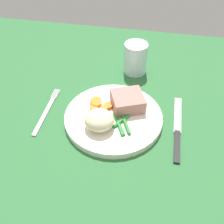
{
  "coord_description": "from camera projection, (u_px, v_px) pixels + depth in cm",
  "views": [
    {
      "loc": [
        8.08,
        -45.15,
        48.52
      ],
      "look_at": [
        -0.35,
        -0.93,
        4.6
      ],
      "focal_mm": 43.28,
      "sensor_mm": 36.0,
      "label": 1
    }
  ],
  "objects": [
    {
      "name": "fork",
      "position": [
        47.0,
        111.0,
        0.67
      ],
      "size": [
        1.44,
        16.6,
        0.4
      ],
      "rotation": [
        0.0,
        0.0,
        0.08
      ],
      "color": "silver",
      "rests_on": "dining_table"
    },
    {
      "name": "mashed_potatoes",
      "position": [
        99.0,
        120.0,
        0.59
      ],
      "size": [
        6.66,
        6.26,
        4.23
      ],
      "primitive_type": "ellipsoid",
      "color": "beige",
      "rests_on": "dinner_plate"
    },
    {
      "name": "water_glass",
      "position": [
        135.0,
        60.0,
        0.76
      ],
      "size": [
        6.52,
        6.52,
        8.81
      ],
      "color": "silver",
      "rests_on": "dining_table"
    },
    {
      "name": "meat_portion",
      "position": [
        128.0,
        101.0,
        0.65
      ],
      "size": [
        9.37,
        9.15,
        3.44
      ],
      "primitive_type": "cube",
      "rotation": [
        0.0,
        0.0,
        0.4
      ],
      "color": "#B2756B",
      "rests_on": "dinner_plate"
    },
    {
      "name": "green_beans",
      "position": [
        123.0,
        122.0,
        0.62
      ],
      "size": [
        5.52,
        9.21,
        0.8
      ],
      "color": "#2D8C38",
      "rests_on": "dinner_plate"
    },
    {
      "name": "carrot_slices",
      "position": [
        98.0,
        105.0,
        0.65
      ],
      "size": [
        5.76,
        4.85,
        1.19
      ],
      "color": "orange",
      "rests_on": "dinner_plate"
    },
    {
      "name": "dining_table",
      "position": [
        114.0,
        120.0,
        0.66
      ],
      "size": [
        120.0,
        90.0,
        2.0
      ],
      "color": "#2D6B38",
      "rests_on": "ground"
    },
    {
      "name": "knife",
      "position": [
        177.0,
        129.0,
        0.62
      ],
      "size": [
        1.7,
        20.5,
        0.64
      ],
      "rotation": [
        0.0,
        0.0,
        -0.05
      ],
      "color": "black",
      "rests_on": "dining_table"
    },
    {
      "name": "dinner_plate",
      "position": [
        112.0,
        117.0,
        0.64
      ],
      "size": [
        23.14,
        23.14,
        1.6
      ],
      "primitive_type": "cylinder",
      "color": "white",
      "rests_on": "dining_table"
    }
  ]
}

